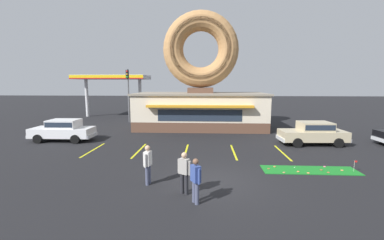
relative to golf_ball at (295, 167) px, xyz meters
The scene contains 27 objects.
ground_plane 4.58m from the golf_ball, 154.20° to the right, with size 160.00×160.00×0.00m, color black.
donut_shop_building 13.48m from the golf_ball, 112.78° to the left, with size 12.30×6.75×10.96m.
putting_mat 0.69m from the golf_ball, 23.33° to the right, with size 4.57×1.27×0.03m, color #197523.
mini_donut_near_left 2.19m from the golf_ball, ahead, with size 0.13×0.13×0.04m, color #D17F47.
mini_donut_near_right 0.87m from the golf_ball, 64.60° to the right, with size 0.13×0.13×0.04m, color #D17F47.
mini_donut_mid_left 0.61m from the golf_ball, 93.47° to the right, with size 0.13×0.13×0.04m, color #D17F47.
mini_donut_mid_centre 0.98m from the golf_ball, behind, with size 0.13×0.13×0.04m, color #D17F47.
mini_donut_mid_right 1.37m from the golf_ball, 169.39° to the right, with size 0.13×0.13×0.04m, color brown.
mini_donut_far_left 1.59m from the golf_ball, ahead, with size 0.13×0.13×0.04m, color #D8667F.
mini_donut_far_centre 1.08m from the golf_ball, 134.35° to the right, with size 0.13×0.13×0.04m, color #A5724C.
mini_donut_far_right 1.51m from the golf_ball, 25.80° to the right, with size 0.13×0.13×0.04m, color brown.
mini_donut_extra 1.22m from the golf_ball, 14.52° to the right, with size 0.13×0.13×0.04m, color brown.
golf_ball is the anchor object (origin of this frame).
putting_flag_pin 2.76m from the golf_ball, ahead, with size 0.13×0.01×0.55m.
car_white 16.08m from the golf_ball, 159.93° to the left, with size 4.58×2.03×1.60m.
car_champagne 6.17m from the golf_ball, 60.45° to the left, with size 4.64×2.14×1.60m.
pedestrian_blue_sweater_man 6.30m from the golf_ball, 148.06° to the right, with size 0.53×0.40×1.65m.
pedestrian_hooded_kid 7.38m from the golf_ball, 160.60° to the right, with size 0.31×0.59×1.69m.
pedestrian_leather_jacket_man 6.37m from the golf_ball, 139.93° to the right, with size 0.40×0.53×1.64m.
trash_bin 14.24m from the golf_ball, 138.96° to the left, with size 0.57×0.57×0.97m.
traffic_light_pole 20.15m from the golf_ball, 130.90° to the left, with size 0.28×0.47×5.80m.
gas_station_canopy 26.11m from the golf_ball, 129.75° to the left, with size 9.00×4.46×5.30m.
parking_stripe_far_left 12.11m from the golf_ball, 165.61° to the left, with size 0.12×3.60×0.01m, color yellow.
parking_stripe_left 9.23m from the golf_ball, 160.98° to the left, with size 0.12×3.60×0.01m, color yellow.
parking_stripe_mid_left 6.47m from the golf_ball, 152.29° to the left, with size 0.12×3.60×0.01m, color yellow.
parking_stripe_centre 4.06m from the golf_ball, 132.20° to the left, with size 0.12×3.60×0.01m, color yellow.
parking_stripe_mid_right 3.02m from the golf_ball, 84.84° to the left, with size 0.12×3.60×0.01m, color yellow.
Camera 1 is at (-0.37, -10.72, 4.23)m, focal length 24.00 mm.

